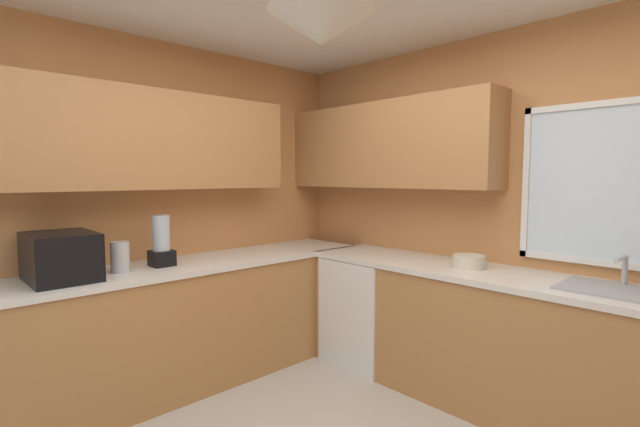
% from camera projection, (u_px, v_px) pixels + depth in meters
% --- Properties ---
extents(room_shell, '(4.06, 3.81, 2.63)m').
position_uv_depth(room_shell, '(337.00, 139.00, 2.45)').
color(room_shell, '#C6844C').
rests_on(room_shell, ground_plane).
extents(counter_run_left, '(0.65, 3.42, 0.91)m').
position_uv_depth(counter_run_left, '(161.00, 329.00, 3.15)').
color(counter_run_left, '#AD7542').
rests_on(counter_run_left, ground_plane).
extents(counter_run_back, '(3.15, 0.65, 0.91)m').
position_uv_depth(counter_run_back, '(516.00, 346.00, 2.85)').
color(counter_run_back, '#AD7542').
rests_on(counter_run_back, ground_plane).
extents(dishwasher, '(0.60, 0.60, 0.87)m').
position_uv_depth(dishwasher, '(369.00, 309.00, 3.70)').
color(dishwasher, white).
rests_on(dishwasher, ground_plane).
extents(microwave, '(0.48, 0.36, 0.29)m').
position_uv_depth(microwave, '(61.00, 257.00, 2.69)').
color(microwave, black).
rests_on(microwave, counter_run_left).
extents(kettle, '(0.12, 0.12, 0.20)m').
position_uv_depth(kettle, '(120.00, 257.00, 2.91)').
color(kettle, '#B7B7BC').
rests_on(kettle, counter_run_left).
extents(sink_assembly, '(0.54, 0.40, 0.19)m').
position_uv_depth(sink_assembly, '(617.00, 289.00, 2.43)').
color(sink_assembly, '#9EA0A5').
rests_on(sink_assembly, counter_run_back).
extents(bowl, '(0.22, 0.22, 0.09)m').
position_uv_depth(bowl, '(469.00, 262.00, 3.05)').
color(bowl, beige).
rests_on(bowl, counter_run_back).
extents(blender_appliance, '(0.15, 0.15, 0.36)m').
position_uv_depth(blender_appliance, '(161.00, 243.00, 3.12)').
color(blender_appliance, black).
rests_on(blender_appliance, counter_run_left).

